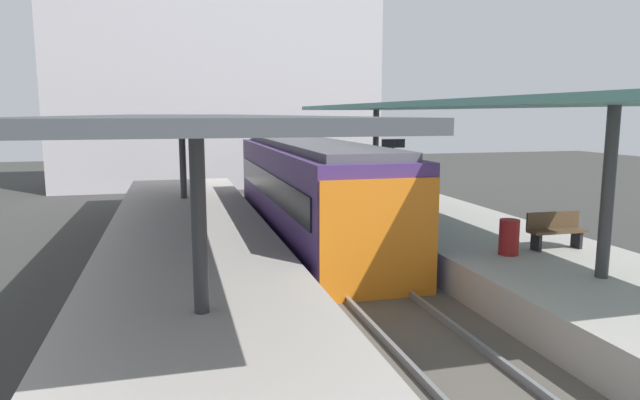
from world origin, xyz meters
TOP-DOWN VIEW (x-y plane):
  - ground_plane at (0.00, 0.00)m, footprint 80.00×80.00m
  - platform_left at (-3.80, 0.00)m, footprint 4.40×28.00m
  - platform_right at (3.80, 0.00)m, footprint 4.40×28.00m
  - track_ballast at (0.00, 0.00)m, footprint 3.20×28.00m
  - rail_near_side at (-0.72, 0.00)m, footprint 0.08×28.00m
  - rail_far_side at (0.72, 0.00)m, footprint 0.08×28.00m
  - commuter_train at (0.00, 3.22)m, footprint 2.78×12.21m
  - canopy_left at (-3.80, 1.40)m, footprint 4.18×21.00m
  - canopy_right at (3.80, 1.40)m, footprint 4.18×21.00m
  - platform_bench at (4.45, -2.65)m, footprint 1.40×0.41m
  - platform_sign at (3.75, 5.71)m, footprint 0.90×0.08m
  - litter_bin at (3.07, -2.87)m, footprint 0.44×0.44m
  - passenger_near_bench at (2.44, 3.96)m, footprint 0.36×0.36m
  - station_building_backdrop at (-1.43, 20.00)m, footprint 18.00×6.00m

SIDE VIEW (x-z plane):
  - ground_plane at x=0.00m, z-range 0.00..0.00m
  - track_ballast at x=0.00m, z-range 0.00..0.20m
  - rail_near_side at x=-0.72m, z-range 0.20..0.34m
  - rail_far_side at x=0.72m, z-range 0.20..0.34m
  - platform_left at x=-3.80m, z-range 0.00..1.00m
  - platform_right at x=3.80m, z-range 0.00..1.00m
  - litter_bin at x=3.07m, z-range 1.00..1.80m
  - platform_bench at x=4.45m, z-range 1.03..1.89m
  - commuter_train at x=0.00m, z-range 0.18..3.28m
  - passenger_near_bench at x=2.44m, z-range 1.03..2.64m
  - platform_sign at x=3.75m, z-range 1.52..3.73m
  - canopy_left at x=-3.80m, z-range 2.44..5.54m
  - canopy_right at x=3.80m, z-range 2.61..6.07m
  - station_building_backdrop at x=-1.43m, z-range 0.00..11.00m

